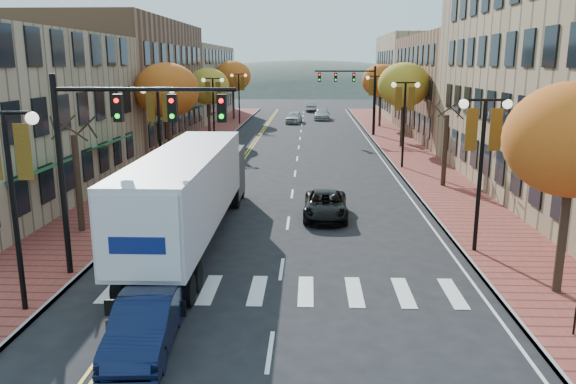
# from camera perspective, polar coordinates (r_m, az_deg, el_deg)

# --- Properties ---
(ground) EXTENTS (200.00, 200.00, 0.00)m
(ground) POSITION_cam_1_polar(r_m,az_deg,el_deg) (16.98, -1.35, -12.65)
(ground) COLOR black
(ground) RESTS_ON ground
(sidewalk_left) EXTENTS (4.00, 85.00, 0.15)m
(sidewalk_left) POSITION_cam_1_polar(r_m,az_deg,el_deg) (49.35, -9.48, 4.38)
(sidewalk_left) COLOR brown
(sidewalk_left) RESTS_ON ground
(sidewalk_right) EXTENTS (4.00, 85.00, 0.15)m
(sidewalk_right) POSITION_cam_1_polar(r_m,az_deg,el_deg) (48.98, 11.68, 4.22)
(sidewalk_right) COLOR brown
(sidewalk_right) RESTS_ON ground
(building_left_mid) EXTENTS (12.00, 24.00, 11.00)m
(building_left_mid) POSITION_cam_1_polar(r_m,az_deg,el_deg) (54.37, -17.37, 10.51)
(building_left_mid) COLOR brown
(building_left_mid) RESTS_ON ground
(building_left_far) EXTENTS (12.00, 26.00, 9.50)m
(building_left_far) POSITION_cam_1_polar(r_m,az_deg,el_deg) (78.41, -11.21, 10.90)
(building_left_far) COLOR #9E8966
(building_left_far) RESTS_ON ground
(building_right_mid) EXTENTS (15.00, 24.00, 10.00)m
(building_right_mid) POSITION_cam_1_polar(r_m,az_deg,el_deg) (59.93, 19.56, 10.05)
(building_right_mid) COLOR brown
(building_right_mid) RESTS_ON ground
(building_right_far) EXTENTS (15.00, 20.00, 11.00)m
(building_right_far) POSITION_cam_1_polar(r_m,az_deg,el_deg) (81.20, 15.01, 11.30)
(building_right_far) COLOR #9E8966
(building_right_far) RESTS_ON ground
(tree_left_a) EXTENTS (0.28, 0.28, 4.20)m
(tree_left_a) POSITION_cam_1_polar(r_m,az_deg,el_deg) (25.84, -20.55, 0.80)
(tree_left_a) COLOR #382619
(tree_left_a) RESTS_ON sidewalk_left
(tree_left_b) EXTENTS (4.48, 4.48, 7.21)m
(tree_left_b) POSITION_cam_1_polar(r_m,az_deg,el_deg) (40.57, -12.19, 10.05)
(tree_left_b) COLOR #382619
(tree_left_b) RESTS_ON sidewalk_left
(tree_left_c) EXTENTS (4.16, 4.16, 6.69)m
(tree_left_c) POSITION_cam_1_polar(r_m,az_deg,el_deg) (56.21, -8.12, 10.57)
(tree_left_c) COLOR #382619
(tree_left_c) RESTS_ON sidewalk_left
(tree_left_d) EXTENTS (4.61, 4.61, 7.42)m
(tree_left_d) POSITION_cam_1_polar(r_m,az_deg,el_deg) (73.97, -5.62, 11.62)
(tree_left_d) COLOR #382619
(tree_left_d) RESTS_ON sidewalk_left
(tree_right_a) EXTENTS (4.16, 4.16, 6.69)m
(tree_right_a) POSITION_cam_1_polar(r_m,az_deg,el_deg) (19.17, 27.02, 4.72)
(tree_right_a) COLOR #382619
(tree_right_a) RESTS_ON sidewalk_right
(tree_right_b) EXTENTS (0.28, 0.28, 4.20)m
(tree_right_b) POSITION_cam_1_polar(r_m,az_deg,el_deg) (34.60, 15.66, 4.07)
(tree_right_b) COLOR #382619
(tree_right_b) RESTS_ON sidewalk_right
(tree_right_c) EXTENTS (4.48, 4.48, 7.21)m
(tree_right_c) POSITION_cam_1_polar(r_m,az_deg,el_deg) (49.95, 11.69, 10.59)
(tree_right_c) COLOR #382619
(tree_right_c) RESTS_ON sidewalk_right
(tree_right_d) EXTENTS (4.35, 4.35, 7.00)m
(tree_right_d) POSITION_cam_1_polar(r_m,az_deg,el_deg) (65.79, 9.43, 11.07)
(tree_right_d) COLOR #382619
(tree_right_d) RESTS_ON sidewalk_right
(lamp_left_a) EXTENTS (1.96, 0.36, 6.05)m
(lamp_left_a) POSITION_cam_1_polar(r_m,az_deg,el_deg) (17.74, -26.40, 1.72)
(lamp_left_a) COLOR black
(lamp_left_a) RESTS_ON ground
(lamp_left_b) EXTENTS (1.96, 0.36, 6.05)m
(lamp_left_b) POSITION_cam_1_polar(r_m,az_deg,el_deg) (32.55, -12.98, 7.31)
(lamp_left_b) COLOR black
(lamp_left_b) RESTS_ON ground
(lamp_left_c) EXTENTS (1.96, 0.36, 6.05)m
(lamp_left_c) POSITION_cam_1_polar(r_m,az_deg,el_deg) (50.09, -7.61, 9.43)
(lamp_left_c) COLOR black
(lamp_left_c) RESTS_ON ground
(lamp_left_d) EXTENTS (1.96, 0.36, 6.05)m
(lamp_left_d) POSITION_cam_1_polar(r_m,az_deg,el_deg) (67.87, -5.01, 10.41)
(lamp_left_d) COLOR black
(lamp_left_d) RESTS_ON ground
(lamp_right_a) EXTENTS (1.96, 0.36, 6.05)m
(lamp_right_a) POSITION_cam_1_polar(r_m,az_deg,el_deg) (22.45, 19.14, 4.48)
(lamp_right_a) COLOR black
(lamp_right_a) RESTS_ON ground
(lamp_right_b) EXTENTS (1.96, 0.36, 6.05)m
(lamp_right_b) POSITION_cam_1_polar(r_m,az_deg,el_deg) (39.92, 11.76, 8.37)
(lamp_right_b) COLOR black
(lamp_right_b) RESTS_ON ground
(lamp_right_c) EXTENTS (1.96, 0.36, 6.05)m
(lamp_right_c) POSITION_cam_1_polar(r_m,az_deg,el_deg) (57.72, 8.86, 9.85)
(lamp_right_c) COLOR black
(lamp_right_c) RESTS_ON ground
(traffic_mast_near) EXTENTS (6.10, 0.35, 7.00)m
(traffic_mast_near) POSITION_cam_1_polar(r_m,az_deg,el_deg) (19.53, -17.18, 5.30)
(traffic_mast_near) COLOR black
(traffic_mast_near) RESTS_ON ground
(traffic_mast_far) EXTENTS (6.10, 0.34, 7.00)m
(traffic_mast_far) POSITION_cam_1_polar(r_m,az_deg,el_deg) (57.49, 6.85, 10.53)
(traffic_mast_far) COLOR black
(traffic_mast_far) RESTS_ON ground
(semi_truck) EXTENTS (2.67, 15.99, 3.99)m
(semi_truck) POSITION_cam_1_polar(r_m,az_deg,el_deg) (23.55, -9.61, 0.53)
(semi_truck) COLOR black
(semi_truck) RESTS_ON ground
(navy_sedan) EXTENTS (1.79, 4.32, 1.39)m
(navy_sedan) POSITION_cam_1_polar(r_m,az_deg,el_deg) (15.45, -14.39, -12.95)
(navy_sedan) COLOR black
(navy_sedan) RESTS_ON ground
(black_suv) EXTENTS (2.17, 4.54, 1.25)m
(black_suv) POSITION_cam_1_polar(r_m,az_deg,el_deg) (27.17, 3.83, -1.34)
(black_suv) COLOR black
(black_suv) RESTS_ON ground
(car_far_white) EXTENTS (2.26, 4.46, 1.45)m
(car_far_white) POSITION_cam_1_polar(r_m,az_deg,el_deg) (70.01, 0.63, 7.61)
(car_far_white) COLOR silver
(car_far_white) RESTS_ON ground
(car_far_silver) EXTENTS (2.23, 5.00, 1.42)m
(car_far_silver) POSITION_cam_1_polar(r_m,az_deg,el_deg) (74.46, 3.48, 7.90)
(car_far_silver) COLOR #A3A2AA
(car_far_silver) RESTS_ON ground
(car_far_oncoming) EXTENTS (1.81, 4.54, 1.47)m
(car_far_oncoming) POSITION_cam_1_polar(r_m,az_deg,el_deg) (87.00, 2.30, 8.67)
(car_far_oncoming) COLOR #A0A1A8
(car_far_oncoming) RESTS_ON ground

